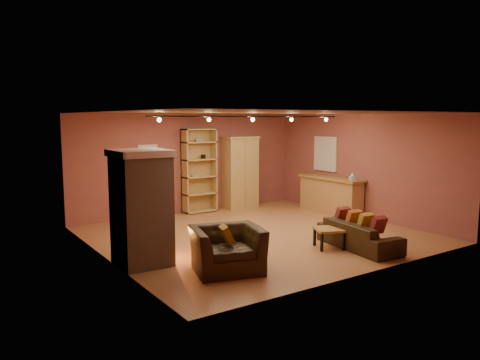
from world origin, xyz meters
TOP-DOWN VIEW (x-y plane):
  - floor at (0.00, 0.00)m, footprint 7.00×7.00m
  - ceiling at (0.00, 0.00)m, footprint 7.00×7.00m
  - back_wall at (0.00, 3.25)m, footprint 7.00×0.02m
  - left_wall at (-3.50, 0.00)m, footprint 0.02×6.50m
  - right_wall at (3.50, 0.00)m, footprint 0.02×6.50m
  - fireplace at (-3.04, -0.60)m, footprint 1.01×0.98m
  - back_window at (-1.30, 3.23)m, footprint 0.56×0.04m
  - bookcase at (0.18, 3.12)m, footprint 0.98×0.38m
  - armoire at (1.52, 2.98)m, footprint 1.06×0.61m
  - bar_counter at (3.20, 0.88)m, footprint 0.58×2.16m
  - tissue_box at (3.15, 0.04)m, footprint 0.16×0.16m
  - right_window at (3.47, 1.40)m, footprint 0.05×0.90m
  - loveseat at (1.09, -2.08)m, footprint 0.80×1.97m
  - armchair at (-1.96, -1.79)m, footprint 1.37×1.09m
  - coffee_table at (0.58, -1.72)m, footprint 0.74×0.74m
  - track_rail at (0.00, 0.20)m, footprint 5.20×0.09m

SIDE VIEW (x-z plane):
  - floor at x=0.00m, z-range 0.00..0.00m
  - coffee_table at x=0.58m, z-range 0.15..0.57m
  - loveseat at x=1.09m, z-range -0.01..0.78m
  - bar_counter at x=3.20m, z-range 0.01..1.04m
  - armchair at x=-1.96m, z-range 0.00..1.05m
  - fireplace at x=-3.04m, z-range 0.00..2.12m
  - armoire at x=1.52m, z-range 0.01..2.16m
  - tissue_box at x=3.15m, z-range 1.01..1.24m
  - bookcase at x=0.18m, z-range 0.02..2.41m
  - back_wall at x=0.00m, z-range 0.00..2.80m
  - left_wall at x=-3.50m, z-range 0.00..2.80m
  - right_wall at x=3.50m, z-range 0.00..2.80m
  - back_window at x=-1.30m, z-range 1.12..1.98m
  - right_window at x=3.47m, z-range 1.15..2.15m
  - track_rail at x=0.00m, z-range 2.62..2.75m
  - ceiling at x=0.00m, z-range 2.80..2.80m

